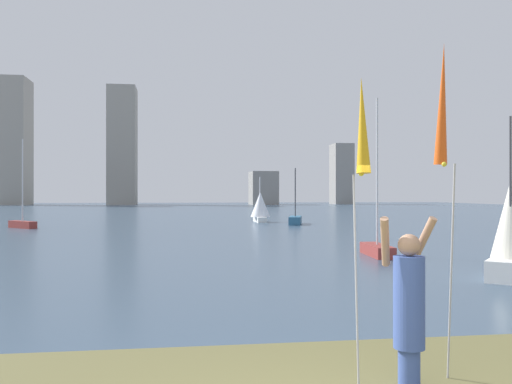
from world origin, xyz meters
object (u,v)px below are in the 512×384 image
object	(u,v)px
sailboat_4	(295,220)
sailboat_6	(22,222)
kite_flag_left	(362,133)
sailboat_2	(260,207)
sailboat_0	(377,247)
person	(409,303)
sailboat_5	(511,234)
kite_flag_right	(443,110)

from	to	relation	value
sailboat_4	sailboat_6	xyz separation A→B (m)	(-17.74, -1.63, 0.03)
kite_flag_left	sailboat_4	bearing A→B (deg)	79.08
sailboat_2	sailboat_0	bearing A→B (deg)	-88.07
person	sailboat_4	distance (m)	32.09
sailboat_2	sailboat_4	bearing A→B (deg)	-58.50
sailboat_2	sailboat_5	distance (m)	27.92
sailboat_4	sailboat_5	distance (m)	24.59
sailboat_6	sailboat_5	bearing A→B (deg)	-51.82
person	sailboat_2	xyz separation A→B (m)	(3.54, 34.85, 0.20)
kite_flag_right	sailboat_6	xyz separation A→B (m)	(-12.78, 29.63, -2.85)
kite_flag_left	kite_flag_right	bearing A→B (deg)	19.88
sailboat_0	sailboat_6	bearing A→B (deg)	133.23
sailboat_2	sailboat_5	world-z (taller)	sailboat_5
kite_flag_left	sailboat_0	distance (m)	13.66
person	sailboat_4	world-z (taller)	sailboat_4
kite_flag_right	person	bearing A→B (deg)	-150.03
kite_flag_right	sailboat_2	distance (m)	34.70
kite_flag_left	kite_flag_right	size ratio (longest dim) A/B	0.87
person	sailboat_0	world-z (taller)	sailboat_0
person	sailboat_4	xyz separation A→B (m)	(5.53, 31.60, -0.63)
kite_flag_left	sailboat_5	size ratio (longest dim) A/B	0.84
kite_flag_right	sailboat_0	world-z (taller)	sailboat_0
sailboat_0	sailboat_4	xyz separation A→B (m)	(1.24, 19.18, 0.00)
kite_flag_right	sailboat_0	distance (m)	12.97
sailboat_6	sailboat_4	bearing A→B (deg)	5.26
kite_flag_left	sailboat_6	bearing A→B (deg)	111.15
person	sailboat_5	size ratio (longest dim) A/B	0.47
sailboat_2	kite_flag_left	bearing A→B (deg)	-96.73
sailboat_0	sailboat_5	world-z (taller)	sailboat_0
person	sailboat_4	size ratio (longest dim) A/B	0.49
sailboat_2	sailboat_6	distance (m)	16.50
kite_flag_left	kite_flag_right	xyz separation A→B (m)	(1.16, 0.42, 0.33)
sailboat_0	sailboat_4	distance (m)	19.22
kite_flag_right	sailboat_4	size ratio (longest dim) A/B	1.02
sailboat_2	sailboat_4	distance (m)	3.90
kite_flag_right	sailboat_6	world-z (taller)	sailboat_6
kite_flag_right	sailboat_5	bearing A→B (deg)	51.82
sailboat_2	sailboat_4	xyz separation A→B (m)	(1.99, -3.25, -0.83)
sailboat_6	sailboat_0	bearing A→B (deg)	-46.77
kite_flag_right	sailboat_5	world-z (taller)	sailboat_5
sailboat_4	sailboat_5	bearing A→B (deg)	-89.29
sailboat_0	sailboat_2	world-z (taller)	sailboat_0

